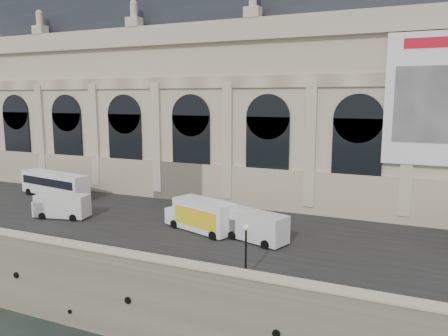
# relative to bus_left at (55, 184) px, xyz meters

# --- Properties ---
(quay) EXTENTS (160.00, 70.00, 6.00)m
(quay) POSITION_rel_bus_left_xyz_m (21.81, 18.28, -4.88)
(quay) COLOR gray
(quay) RESTS_ON ground
(street) EXTENTS (160.00, 24.00, 0.06)m
(street) POSITION_rel_bus_left_xyz_m (21.81, -2.72, -1.85)
(street) COLOR #2D2D2D
(street) RESTS_ON quay
(parapet) EXTENTS (160.00, 1.40, 1.21)m
(parapet) POSITION_rel_bus_left_xyz_m (21.81, -16.12, -1.26)
(parapet) COLOR gray
(parapet) RESTS_ON quay
(museum) EXTENTS (69.00, 18.70, 29.10)m
(museum) POSITION_rel_bus_left_xyz_m (15.83, 14.14, 11.84)
(museum) COLOR beige
(museum) RESTS_ON quay
(bus_left) EXTENTS (11.61, 4.23, 3.35)m
(bus_left) POSITION_rel_bus_left_xyz_m (0.00, 0.00, 0.00)
(bus_left) COLOR white
(bus_left) RESTS_ON quay
(van_b) EXTENTS (6.28, 3.44, 2.64)m
(van_b) POSITION_rel_bus_left_xyz_m (7.95, -7.34, -0.53)
(van_b) COLOR silver
(van_b) RESTS_ON quay
(van_c) EXTENTS (6.59, 4.10, 2.75)m
(van_c) POSITION_rel_bus_left_xyz_m (30.17, -6.03, -0.47)
(van_c) COLOR silver
(van_c) RESTS_ON quay
(box_truck) EXTENTS (8.30, 4.92, 3.19)m
(box_truck) POSITION_rel_bus_left_xyz_m (24.41, -5.34, -0.27)
(box_truck) COLOR white
(box_truck) RESTS_ON quay
(lamp_right) EXTENTS (0.42, 0.42, 4.15)m
(lamp_right) POSITION_rel_bus_left_xyz_m (32.70, -14.44, 0.19)
(lamp_right) COLOR black
(lamp_right) RESTS_ON quay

